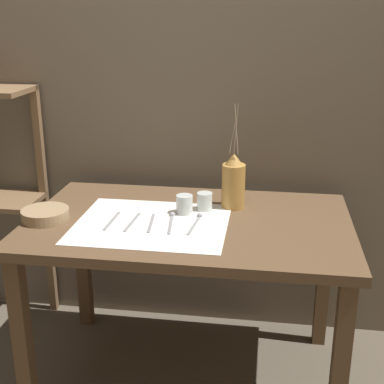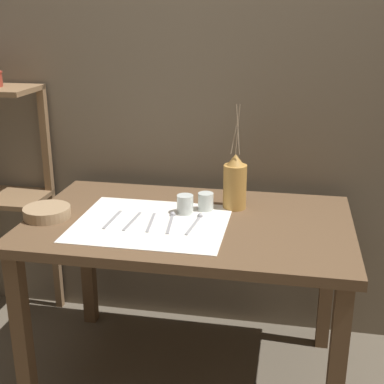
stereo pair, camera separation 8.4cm
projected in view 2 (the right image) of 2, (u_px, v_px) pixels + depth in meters
name	position (u px, v px, depth m)	size (l,w,h in m)	color
ground_plane	(189.00, 374.00, 2.43)	(12.00, 12.00, 0.00)	brown
stone_wall_back	(210.00, 92.00, 2.52)	(7.00, 0.06, 2.40)	#6B5E4C
wooden_table	(189.00, 240.00, 2.21)	(1.32, 0.82, 0.76)	brown
linen_cloth	(151.00, 223.00, 2.14)	(0.61, 0.51, 0.00)	white
pitcher_with_flowers	(235.00, 183.00, 2.28)	(0.10, 0.10, 0.45)	#B7843D
wooden_bowl	(47.00, 212.00, 2.20)	(0.19, 0.19, 0.05)	#9E7F5B
glass_tumbler_near	(185.00, 204.00, 2.23)	(0.07, 0.07, 0.08)	silver
glass_tumbler_far	(206.00, 202.00, 2.27)	(0.07, 0.07, 0.08)	silver
fork_inner	(112.00, 220.00, 2.17)	(0.02, 0.20, 0.00)	#939399
knife_center	(132.00, 221.00, 2.15)	(0.02, 0.20, 0.00)	#939399
fork_outer	(151.00, 222.00, 2.14)	(0.03, 0.20, 0.00)	#939399
spoon_inner	(172.00, 218.00, 2.18)	(0.04, 0.21, 0.02)	#939399
spoon_outer	(197.00, 220.00, 2.16)	(0.04, 0.21, 0.02)	#939399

